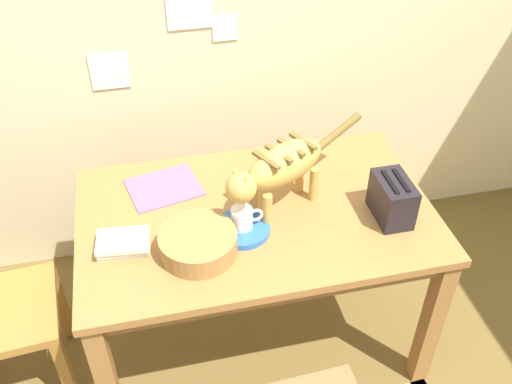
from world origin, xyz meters
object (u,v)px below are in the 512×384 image
(magazine, at_px, (164,187))
(book_stack, at_px, (124,243))
(toaster, at_px, (392,199))
(saucer_bowl, at_px, (242,229))
(dining_table, at_px, (256,228))
(coffee_mug, at_px, (243,218))
(wicker_basket, at_px, (198,243))
(cat, at_px, (280,168))

(magazine, height_order, book_stack, book_stack)
(toaster, bearing_deg, saucer_bowl, 175.85)
(dining_table, relative_size, magazine, 4.92)
(dining_table, bearing_deg, toaster, -15.54)
(coffee_mug, relative_size, magazine, 0.43)
(book_stack, distance_m, toaster, 1.02)
(coffee_mug, distance_m, wicker_basket, 0.19)
(cat, distance_m, toaster, 0.45)
(dining_table, distance_m, wicker_basket, 0.33)
(wicker_basket, bearing_deg, coffee_mug, 21.83)
(cat, distance_m, magazine, 0.53)
(cat, distance_m, book_stack, 0.64)
(magazine, height_order, toaster, toaster)
(saucer_bowl, relative_size, toaster, 1.06)
(dining_table, height_order, magazine, magazine)
(cat, height_order, coffee_mug, cat)
(dining_table, relative_size, coffee_mug, 11.35)
(book_stack, relative_size, toaster, 1.00)
(wicker_basket, bearing_deg, toaster, 2.29)
(magazine, relative_size, wicker_basket, 1.00)
(coffee_mug, relative_size, wicker_basket, 0.43)
(saucer_bowl, distance_m, book_stack, 0.44)
(magazine, xyz_separation_m, wicker_basket, (0.09, -0.40, 0.04))
(dining_table, xyz_separation_m, book_stack, (-0.51, -0.09, 0.12))
(book_stack, bearing_deg, magazine, 61.46)
(dining_table, relative_size, wicker_basket, 4.90)
(saucer_bowl, xyz_separation_m, book_stack, (-0.44, 0.00, 0.02))
(magazine, bearing_deg, cat, -41.16)
(dining_table, bearing_deg, magazine, 145.80)
(cat, distance_m, wicker_basket, 0.41)
(toaster, bearing_deg, coffee_mug, 175.83)
(cat, xyz_separation_m, wicker_basket, (-0.34, -0.16, -0.16))
(coffee_mug, relative_size, book_stack, 0.61)
(dining_table, xyz_separation_m, cat, (0.09, -0.01, 0.29))
(magazine, distance_m, book_stack, 0.37)
(coffee_mug, bearing_deg, toaster, -4.17)
(cat, relative_size, magazine, 2.17)
(toaster, bearing_deg, cat, 162.20)
(wicker_basket, bearing_deg, book_stack, 163.90)
(saucer_bowl, xyz_separation_m, magazine, (-0.26, 0.33, -0.01))
(book_stack, bearing_deg, toaster, -2.58)
(saucer_bowl, distance_m, toaster, 0.58)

